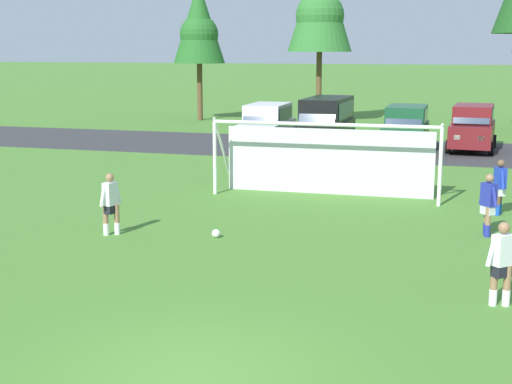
% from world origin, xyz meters
% --- Properties ---
extents(ground_plane, '(400.00, 400.00, 0.00)m').
position_xyz_m(ground_plane, '(0.00, 15.00, 0.00)').
color(ground_plane, '#477A2D').
extents(parking_lot_strip, '(52.00, 8.40, 0.01)m').
position_xyz_m(parking_lot_strip, '(0.00, 25.95, 0.00)').
color(parking_lot_strip, '#333335').
rests_on(parking_lot_strip, ground).
extents(soccer_ball, '(0.22, 0.22, 0.22)m').
position_xyz_m(soccer_ball, '(-2.37, 7.88, 0.11)').
color(soccer_ball, white).
rests_on(soccer_ball, ground).
extents(soccer_goal, '(7.45, 2.08, 2.57)m').
position_xyz_m(soccer_goal, '(-0.70, 14.22, 1.29)').
color(soccer_goal, white).
rests_on(soccer_goal, ground).
extents(player_striker_near, '(0.38, 0.73, 1.64)m').
position_xyz_m(player_striker_near, '(4.72, 12.76, 0.82)').
color(player_striker_near, brown).
rests_on(player_striker_near, ground).
extents(player_midfield_center, '(0.51, 0.65, 1.64)m').
position_xyz_m(player_midfield_center, '(4.36, 10.06, 0.82)').
color(player_midfield_center, '#936B4C').
rests_on(player_midfield_center, ground).
extents(player_defender_far, '(0.64, 0.52, 1.64)m').
position_xyz_m(player_defender_far, '(4.53, 4.57, 0.82)').
color(player_defender_far, '#936B4C').
rests_on(player_defender_far, ground).
extents(player_winger_left, '(0.40, 0.71, 1.64)m').
position_xyz_m(player_winger_left, '(-5.10, 7.38, 0.82)').
color(player_winger_left, '#936B4C').
rests_on(player_winger_left, ground).
extents(parked_car_slot_far_left, '(2.20, 4.63, 2.16)m').
position_xyz_m(parked_car_slot_far_left, '(-5.72, 24.87, 1.11)').
color(parked_car_slot_far_left, silver).
rests_on(parked_car_slot_far_left, ground).
extents(parked_car_slot_left, '(2.29, 4.85, 2.52)m').
position_xyz_m(parked_car_slot_left, '(-2.81, 24.87, 1.34)').
color(parked_car_slot_left, black).
rests_on(parked_car_slot_left, ground).
extents(parked_car_slot_center_left, '(2.15, 4.60, 2.16)m').
position_xyz_m(parked_car_slot_center_left, '(0.87, 25.54, 1.11)').
color(parked_car_slot_center_left, '#194C2D').
rests_on(parked_car_slot_center_left, ground).
extents(parked_car_slot_center, '(2.33, 4.70, 2.16)m').
position_xyz_m(parked_car_slot_center, '(3.87, 26.94, 1.11)').
color(parked_car_slot_center, maroon).
rests_on(parked_car_slot_center, ground).
extents(tree_left_edge, '(3.44, 3.44, 9.17)m').
position_xyz_m(tree_left_edge, '(-13.92, 37.35, 6.30)').
color(tree_left_edge, brown).
rests_on(tree_left_edge, ground).
extents(tree_mid_left, '(4.13, 4.13, 11.01)m').
position_xyz_m(tree_mid_left, '(-5.85, 37.78, 7.57)').
color(tree_mid_left, brown).
rests_on(tree_mid_left, ground).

